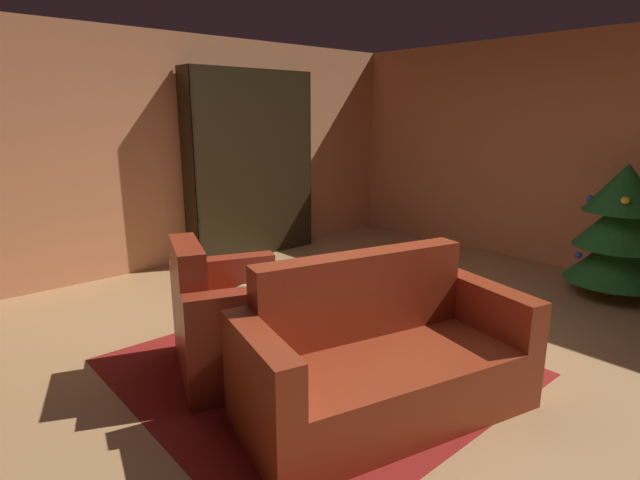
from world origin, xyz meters
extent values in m
plane|color=#B08151|center=(0.00, 0.00, 0.00)|extent=(7.93, 7.93, 0.00)
cube|color=#CF8051|center=(0.00, 3.33, 1.32)|extent=(5.85, 0.06, 2.65)
cube|color=#CF8051|center=(-2.89, 0.00, 1.32)|extent=(0.06, 6.73, 2.65)
cube|color=maroon|center=(0.18, -0.47, 0.00)|extent=(2.41, 2.42, 0.01)
cube|color=black|center=(-2.53, 0.92, 1.14)|extent=(0.03, 1.70, 2.28)
cube|color=black|center=(-2.68, 1.76, 1.14)|extent=(0.33, 0.02, 2.28)
cube|color=black|center=(-2.68, 0.08, 1.14)|extent=(0.33, 0.03, 2.28)
cube|color=black|center=(-2.68, 0.92, 0.01)|extent=(0.30, 1.65, 0.03)
cube|color=black|center=(-2.68, 0.92, 0.46)|extent=(0.30, 1.65, 0.03)
cube|color=black|center=(-2.68, 0.92, 0.91)|extent=(0.30, 1.65, 0.02)
cube|color=black|center=(-2.68, 0.92, 1.37)|extent=(0.30, 1.65, 0.02)
cube|color=black|center=(-2.68, 0.92, 1.82)|extent=(0.30, 1.65, 0.02)
cube|color=black|center=(-2.68, 0.92, 2.27)|extent=(0.30, 1.65, 0.03)
cube|color=black|center=(-2.80, 0.92, 1.29)|extent=(0.05, 1.11, 0.72)
cube|color=black|center=(-2.77, 0.92, 1.29)|extent=(0.03, 1.14, 0.75)
cube|color=gold|center=(-2.74, 1.71, 0.19)|extent=(0.19, 0.04, 0.33)
cube|color=#196794|center=(-2.74, 1.66, 0.17)|extent=(0.18, 0.03, 0.29)
cube|color=orange|center=(-2.72, 1.62, 0.18)|extent=(0.23, 0.03, 0.30)
cube|color=#B12021|center=(-2.73, 1.58, 0.17)|extent=(0.20, 0.03, 0.29)
cube|color=#B8B094|center=(-2.71, 1.53, 0.16)|extent=(0.24, 0.05, 0.27)
cube|color=#BC9C9A|center=(-2.75, 1.49, 0.16)|extent=(0.17, 0.04, 0.26)
cube|color=#ACAD94|center=(-2.74, 1.44, 0.20)|extent=(0.18, 0.05, 0.35)
cube|color=gold|center=(-2.73, 1.39, 0.17)|extent=(0.21, 0.04, 0.29)
cube|color=#0D6783|center=(-2.74, 1.69, 0.64)|extent=(0.18, 0.04, 0.34)
cube|color=gold|center=(-2.74, 1.63, 0.67)|extent=(0.19, 0.04, 0.38)
cube|color=gold|center=(-2.71, 1.59, 0.64)|extent=(0.24, 0.04, 0.32)
cube|color=orange|center=(-2.73, 1.54, 0.60)|extent=(0.21, 0.05, 0.25)
cube|color=#ADA59A|center=(-2.75, 1.48, 0.65)|extent=(0.17, 0.05, 0.35)
cube|color=navy|center=(-2.73, 1.43, 0.67)|extent=(0.21, 0.04, 0.39)
cube|color=#417D31|center=(-2.75, 1.70, 1.97)|extent=(0.17, 0.03, 0.29)
cube|color=teal|center=(-2.76, 1.65, 2.02)|extent=(0.15, 0.05, 0.37)
cube|color=red|center=(-2.76, 1.61, 2.01)|extent=(0.15, 0.04, 0.36)
cube|color=red|center=(-2.74, 1.56, 1.98)|extent=(0.19, 0.04, 0.30)
cube|color=#0B788D|center=(-2.76, 1.52, 2.01)|extent=(0.15, 0.03, 0.35)
cube|color=#3D3328|center=(-2.72, 1.48, 1.97)|extent=(0.23, 0.03, 0.28)
cube|color=maroon|center=(-0.18, -0.91, 0.22)|extent=(0.85, 0.93, 0.44)
cube|color=maroon|center=(-0.28, -1.19, 0.69)|extent=(0.64, 0.37, 0.51)
cube|color=maroon|center=(0.18, -1.04, 0.36)|extent=(0.41, 0.77, 0.72)
cube|color=maroon|center=(-0.54, -0.77, 0.36)|extent=(0.41, 0.77, 0.72)
ellipsoid|color=#8F8860|center=(-0.14, -0.84, 0.53)|extent=(0.33, 0.27, 0.18)
sphere|color=#8F8860|center=(-0.09, -0.72, 0.58)|extent=(0.13, 0.13, 0.13)
cube|color=maroon|center=(0.88, -0.52, 0.19)|extent=(1.11, 1.58, 0.39)
cube|color=maroon|center=(0.58, -0.45, 0.66)|extent=(0.51, 1.44, 0.54)
cube|color=maroon|center=(0.70, -1.30, 0.34)|extent=(0.81, 0.34, 0.69)
cube|color=maroon|center=(1.07, 0.25, 0.34)|extent=(0.81, 0.34, 0.69)
cylinder|color=black|center=(0.27, -0.42, 0.22)|extent=(0.04, 0.04, 0.44)
cylinder|color=black|center=(-0.06, -0.25, 0.22)|extent=(0.04, 0.04, 0.44)
cylinder|color=black|center=(-0.04, -0.62, 0.22)|extent=(0.04, 0.04, 0.44)
cylinder|color=silver|center=(0.06, -0.43, 0.45)|extent=(0.77, 0.77, 0.02)
cube|color=#477B4C|center=(0.11, -0.39, 0.47)|extent=(0.18, 0.15, 0.02)
cube|color=#CDB957|center=(0.11, -0.40, 0.49)|extent=(0.18, 0.15, 0.02)
cube|color=#3B4591|center=(0.11, -0.39, 0.51)|extent=(0.17, 0.12, 0.02)
cube|color=#E3C654|center=(0.11, -0.39, 0.53)|extent=(0.20, 0.16, 0.02)
cylinder|color=#13562F|center=(0.08, -0.64, 0.55)|extent=(0.07, 0.07, 0.18)
cylinder|color=#13562F|center=(0.08, -0.64, 0.67)|extent=(0.03, 0.03, 0.06)
cylinder|color=brown|center=(1.00, 2.70, 0.08)|extent=(0.08, 0.08, 0.15)
cone|color=#1C5B22|center=(1.00, 2.70, 0.39)|extent=(0.91, 0.91, 0.46)
cone|color=#1C5B22|center=(1.00, 2.70, 0.73)|extent=(0.81, 0.81, 0.46)
cone|color=#1C5B22|center=(1.00, 2.70, 1.08)|extent=(0.71, 0.71, 0.46)
sphere|color=blue|center=(0.76, 2.42, 0.42)|extent=(0.06, 0.06, 0.06)
sphere|color=blue|center=(0.72, 2.65, 0.95)|extent=(0.07, 0.07, 0.07)
sphere|color=yellow|center=(1.10, 2.43, 1.00)|extent=(0.07, 0.07, 0.07)
camera|label=1|loc=(2.66, -2.61, 1.77)|focal=28.34mm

